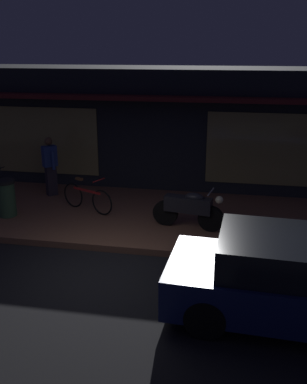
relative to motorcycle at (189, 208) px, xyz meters
name	(u,v)px	position (x,y,z in m)	size (l,w,h in m)	color
ground_plane	(103,276)	(-1.42, -2.29, -0.65)	(60.00, 60.00, 0.00)	black
sidewalk_slab	(136,216)	(-1.42, 0.71, -0.57)	(18.00, 4.00, 0.15)	brown
storefront_building	(159,126)	(-1.42, 4.10, 1.16)	(18.00, 3.30, 3.60)	black
motorcycle	(189,208)	(0.00, 0.00, 0.00)	(1.70, 0.59, 0.97)	black
bicycle_extra	(87,198)	(-2.70, 0.65, -0.14)	(1.53, 0.73, 0.91)	black
person_photographer	(50,165)	(-4.11, 1.70, 0.38)	(0.50, 0.49, 1.67)	#28232D
trash_bin	(6,198)	(-4.56, -0.03, -0.03)	(0.48, 0.48, 0.93)	#2D4C33
parked_car_near	(295,280)	(1.99, -3.08, 0.06)	(4.18, 1.97, 1.42)	black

